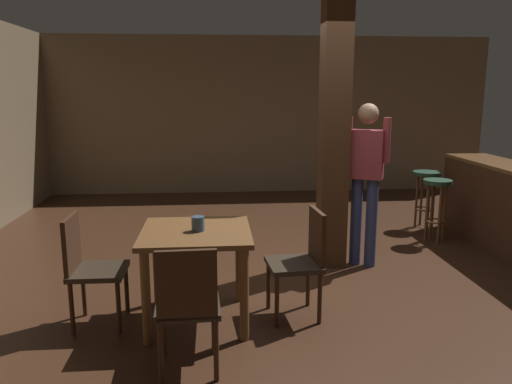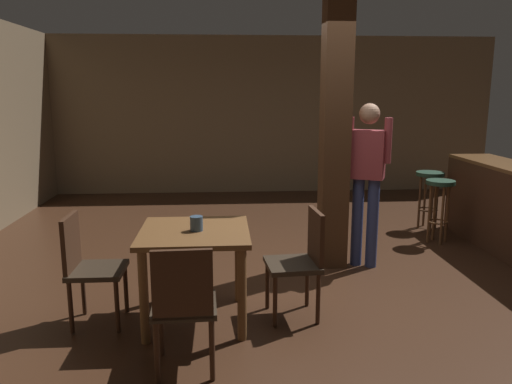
# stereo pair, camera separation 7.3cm
# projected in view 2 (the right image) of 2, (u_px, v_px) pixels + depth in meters

# --- Properties ---
(ground_plane) EXTENTS (10.80, 10.80, 0.00)m
(ground_plane) POSITION_uv_depth(u_px,v_px,m) (321.00, 280.00, 4.95)
(ground_plane) COLOR #382114
(wall_back) EXTENTS (8.00, 0.10, 2.80)m
(wall_back) POSITION_uv_depth(u_px,v_px,m) (275.00, 115.00, 9.07)
(wall_back) COLOR #756047
(wall_back) RESTS_ON ground_plane
(pillar) EXTENTS (0.28, 0.28, 2.80)m
(pillar) POSITION_uv_depth(u_px,v_px,m) (335.00, 135.00, 5.12)
(pillar) COLOR #422816
(pillar) RESTS_ON ground_plane
(dining_table) EXTENTS (0.86, 0.86, 0.76)m
(dining_table) POSITION_uv_depth(u_px,v_px,m) (195.00, 247.00, 3.98)
(dining_table) COLOR brown
(dining_table) RESTS_ON ground_plane
(chair_east) EXTENTS (0.45, 0.45, 0.89)m
(chair_east) POSITION_uv_depth(u_px,v_px,m) (302.00, 258.00, 4.07)
(chair_east) COLOR #2D2319
(chair_east) RESTS_ON ground_plane
(chair_west) EXTENTS (0.42, 0.42, 0.89)m
(chair_west) POSITION_uv_depth(u_px,v_px,m) (87.00, 264.00, 3.93)
(chair_west) COLOR #2D2319
(chair_west) RESTS_ON ground_plane
(chair_south) EXTENTS (0.44, 0.44, 0.89)m
(chair_south) POSITION_uv_depth(u_px,v_px,m) (184.00, 302.00, 3.21)
(chair_south) COLOR #2D2319
(chair_south) RESTS_ON ground_plane
(napkin_cup) EXTENTS (0.10, 0.10, 0.12)m
(napkin_cup) POSITION_uv_depth(u_px,v_px,m) (196.00, 223.00, 3.92)
(napkin_cup) COLOR #33475B
(napkin_cup) RESTS_ON dining_table
(standing_person) EXTENTS (0.46, 0.33, 1.72)m
(standing_person) POSITION_uv_depth(u_px,v_px,m) (367.00, 173.00, 5.17)
(standing_person) COLOR maroon
(standing_person) RESTS_ON ground_plane
(bar_counter) EXTENTS (0.56, 2.39, 1.01)m
(bar_counter) POSITION_uv_depth(u_px,v_px,m) (509.00, 210.00, 5.66)
(bar_counter) COLOR brown
(bar_counter) RESTS_ON ground_plane
(bar_stool_near) EXTENTS (0.34, 0.34, 0.78)m
(bar_stool_near) POSITION_uv_depth(u_px,v_px,m) (440.00, 196.00, 6.06)
(bar_stool_near) COLOR #1E3828
(bar_stool_near) RESTS_ON ground_plane
(bar_stool_mid) EXTENTS (0.37, 0.37, 0.78)m
(bar_stool_mid) POSITION_uv_depth(u_px,v_px,m) (429.00, 186.00, 6.70)
(bar_stool_mid) COLOR #1E3828
(bar_stool_mid) RESTS_ON ground_plane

